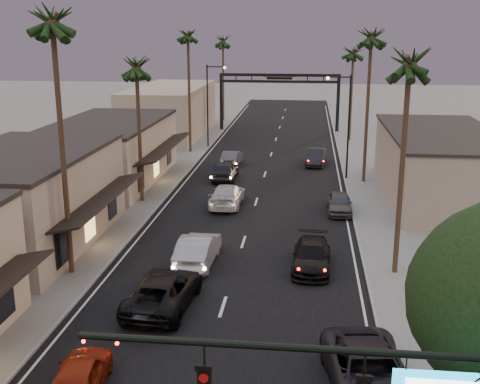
% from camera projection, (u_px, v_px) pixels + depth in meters
% --- Properties ---
extents(ground, '(200.00, 200.00, 0.00)m').
position_uv_depth(ground, '(259.00, 192.00, 48.54)').
color(ground, slate).
rests_on(ground, ground).
extents(road, '(14.00, 120.00, 0.02)m').
position_uv_depth(road, '(264.00, 177.00, 53.33)').
color(road, black).
rests_on(road, ground).
extents(sidewalk_left, '(5.00, 92.00, 0.12)m').
position_uv_depth(sidewalk_left, '(176.00, 158.00, 61.07)').
color(sidewalk_left, slate).
rests_on(sidewalk_left, ground).
extents(sidewalk_right, '(5.00, 92.00, 0.12)m').
position_uv_depth(sidewalk_right, '(366.00, 162.00, 58.99)').
color(sidewalk_right, slate).
rests_on(sidewalk_right, ground).
extents(storefront_mid, '(8.00, 14.00, 5.50)m').
position_uv_depth(storefront_mid, '(23.00, 202.00, 35.82)').
color(storefront_mid, gray).
rests_on(storefront_mid, ground).
extents(storefront_far, '(8.00, 16.00, 5.00)m').
position_uv_depth(storefront_far, '(110.00, 153.00, 51.22)').
color(storefront_far, tan).
rests_on(storefront_far, ground).
extents(storefront_dist, '(8.00, 20.00, 6.00)m').
position_uv_depth(storefront_dist, '(170.00, 111.00, 73.14)').
color(storefront_dist, gray).
rests_on(storefront_dist, ground).
extents(building_right, '(8.00, 18.00, 5.00)m').
position_uv_depth(building_right, '(440.00, 166.00, 46.35)').
color(building_right, gray).
rests_on(building_right, ground).
extents(arch, '(15.20, 0.40, 7.27)m').
position_uv_depth(arch, '(279.00, 88.00, 75.85)').
color(arch, black).
rests_on(arch, ground).
extents(streetlight_right, '(2.13, 0.30, 9.00)m').
position_uv_depth(streetlight_right, '(346.00, 118.00, 51.18)').
color(streetlight_right, black).
rests_on(streetlight_right, ground).
extents(streetlight_left, '(2.13, 0.30, 9.00)m').
position_uv_depth(streetlight_left, '(210.00, 99.00, 65.16)').
color(streetlight_left, black).
rests_on(streetlight_left, ground).
extents(palm_lb, '(3.20, 3.20, 15.20)m').
position_uv_depth(palm_lb, '(52.00, 14.00, 28.71)').
color(palm_lb, '#38281C').
rests_on(palm_lb, ground).
extents(palm_lc, '(3.20, 3.20, 12.20)m').
position_uv_depth(palm_lc, '(136.00, 61.00, 42.90)').
color(palm_lc, '#38281C').
rests_on(palm_lc, ground).
extents(palm_ld, '(3.20, 3.20, 14.20)m').
position_uv_depth(palm_ld, '(188.00, 32.00, 60.60)').
color(palm_ld, '#38281C').
rests_on(palm_ld, ground).
extents(palm_ra, '(3.20, 3.20, 13.20)m').
position_uv_depth(palm_ra, '(410.00, 56.00, 29.26)').
color(palm_ra, '#38281C').
rests_on(palm_ra, ground).
extents(palm_rb, '(3.20, 3.20, 14.20)m').
position_uv_depth(palm_rb, '(372.00, 33.00, 48.18)').
color(palm_rb, '#38281C').
rests_on(palm_rb, ground).
extents(palm_rc, '(3.20, 3.20, 12.20)m').
position_uv_depth(palm_rc, '(353.00, 49.00, 67.86)').
color(palm_rc, '#38281C').
rests_on(palm_rc, ground).
extents(palm_far, '(3.20, 3.20, 13.20)m').
position_uv_depth(palm_far, '(223.00, 38.00, 82.88)').
color(palm_far, '#38281C').
rests_on(palm_far, ground).
extents(oncoming_red, '(2.28, 4.54, 1.48)m').
position_uv_depth(oncoming_red, '(79.00, 376.00, 21.42)').
color(oncoming_red, maroon).
rests_on(oncoming_red, ground).
extents(oncoming_pickup, '(3.08, 6.01, 1.62)m').
position_uv_depth(oncoming_pickup, '(163.00, 291.00, 28.22)').
color(oncoming_pickup, black).
rests_on(oncoming_pickup, ground).
extents(oncoming_silver, '(1.94, 5.22, 1.70)m').
position_uv_depth(oncoming_silver, '(198.00, 249.00, 33.41)').
color(oncoming_silver, '#97979C').
rests_on(oncoming_silver, ground).
extents(oncoming_white, '(2.29, 5.54, 1.60)m').
position_uv_depth(oncoming_white, '(227.00, 195.00, 44.50)').
color(oncoming_white, '#AFAFAF').
rests_on(oncoming_white, ground).
extents(oncoming_dgrey, '(2.03, 5.01, 1.70)m').
position_uv_depth(oncoming_dgrey, '(225.00, 170.00, 52.26)').
color(oncoming_dgrey, black).
rests_on(oncoming_dgrey, ground).
extents(oncoming_grey_far, '(1.68, 4.38, 1.43)m').
position_uv_depth(oncoming_grey_far, '(231.00, 158.00, 57.66)').
color(oncoming_grey_far, '#46454A').
rests_on(oncoming_grey_far, ground).
extents(curbside_near, '(3.59, 6.46, 1.71)m').
position_uv_depth(curbside_near, '(370.00, 374.00, 21.32)').
color(curbside_near, black).
rests_on(curbside_near, ground).
extents(curbside_black, '(2.21, 5.08, 1.46)m').
position_uv_depth(curbside_black, '(312.00, 256.00, 32.79)').
color(curbside_black, black).
rests_on(curbside_black, ground).
extents(curbside_grey, '(1.72, 4.22, 1.43)m').
position_uv_depth(curbside_grey, '(340.00, 203.00, 42.79)').
color(curbside_grey, '#414145').
rests_on(curbside_grey, ground).
extents(curbside_far, '(2.05, 4.83, 1.55)m').
position_uv_depth(curbside_far, '(316.00, 157.00, 57.88)').
color(curbside_far, black).
rests_on(curbside_far, ground).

